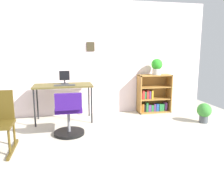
# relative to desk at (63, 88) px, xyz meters

# --- Properties ---
(ground_plane) EXTENTS (6.24, 6.24, 0.00)m
(ground_plane) POSITION_rel_desk_xyz_m (0.67, -1.68, -0.69)
(ground_plane) COLOR #B4AC9C
(wall_back) EXTENTS (5.20, 0.12, 2.48)m
(wall_back) POSITION_rel_desk_xyz_m (0.67, 0.47, 0.55)
(wall_back) COLOR silver
(wall_back) RESTS_ON ground_plane
(desk) EXTENTS (1.15, 0.56, 0.75)m
(desk) POSITION_rel_desk_xyz_m (0.00, 0.00, 0.00)
(desk) COLOR brown
(desk) RESTS_ON ground_plane
(monitor) EXTENTS (0.20, 0.16, 0.27)m
(monitor) POSITION_rel_desk_xyz_m (0.03, 0.11, 0.19)
(monitor) COLOR #262628
(monitor) RESTS_ON desk
(keyboard) EXTENTS (0.40, 0.12, 0.02)m
(keyboard) POSITION_rel_desk_xyz_m (0.03, -0.12, 0.07)
(keyboard) COLOR #323434
(keyboard) RESTS_ON desk
(office_chair) EXTENTS (0.52, 0.55, 0.77)m
(office_chair) POSITION_rel_desk_xyz_m (0.08, -0.80, -0.36)
(office_chair) COLOR black
(office_chair) RESTS_ON ground_plane
(bookshelf_low) EXTENTS (0.76, 0.30, 0.87)m
(bookshelf_low) POSITION_rel_desk_xyz_m (2.03, 0.27, -0.31)
(bookshelf_low) COLOR olive
(bookshelf_low) RESTS_ON ground_plane
(potted_plant_on_shelf) EXTENTS (0.25, 0.25, 0.36)m
(potted_plant_on_shelf) POSITION_rel_desk_xyz_m (2.08, 0.22, 0.38)
(potted_plant_on_shelf) COLOR #B7B2A8
(potted_plant_on_shelf) RESTS_ON bookshelf_low
(potted_plant_floor) EXTENTS (0.28, 0.28, 0.39)m
(potted_plant_floor) POSITION_rel_desk_xyz_m (2.71, -0.69, -0.46)
(potted_plant_floor) COLOR #474C51
(potted_plant_floor) RESTS_ON ground_plane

